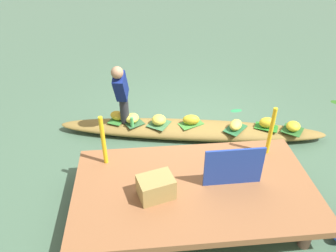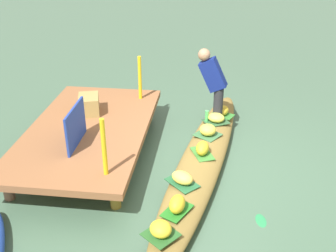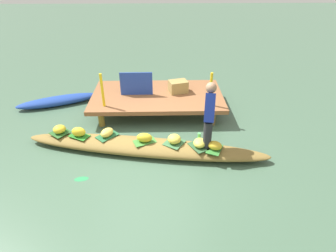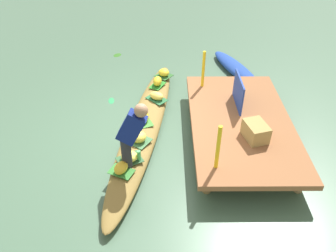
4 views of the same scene
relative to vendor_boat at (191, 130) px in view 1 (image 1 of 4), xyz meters
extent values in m
plane|color=#43624B|center=(0.00, 0.00, -0.12)|extent=(40.00, 40.00, 0.00)
cube|color=brown|center=(0.24, 1.77, 0.27)|extent=(3.20, 1.80, 0.10)
cylinder|color=olive|center=(-1.04, 1.05, 0.05)|extent=(0.14, 0.14, 0.35)
cylinder|color=olive|center=(1.52, 1.05, 0.05)|extent=(0.14, 0.14, 0.35)
cylinder|color=brown|center=(-1.04, 2.49, 0.05)|extent=(0.14, 0.14, 0.35)
ellipsoid|color=olive|center=(0.00, 0.00, 0.00)|extent=(4.92, 1.41, 0.25)
cube|color=#3F8132|center=(0.00, 0.00, 0.13)|extent=(0.49, 0.39, 0.01)
ellipsoid|color=gold|center=(0.00, 0.00, 0.22)|extent=(0.32, 0.22, 0.18)
cube|color=#2F5833|center=(1.06, -0.18, 0.13)|extent=(0.46, 0.49, 0.01)
ellipsoid|color=#E9D74E|center=(1.06, -0.18, 0.20)|extent=(0.30, 0.33, 0.15)
cube|color=#257522|center=(-1.33, 0.23, 0.13)|extent=(0.46, 0.39, 0.01)
ellipsoid|color=yellow|center=(-1.33, 0.23, 0.22)|extent=(0.31, 0.22, 0.19)
cube|color=#31762F|center=(1.33, -0.28, 0.13)|extent=(0.39, 0.45, 0.01)
ellipsoid|color=gold|center=(1.33, -0.28, 0.21)|extent=(0.33, 0.29, 0.17)
cube|color=#285C26|center=(-1.76, 0.37, 0.13)|extent=(0.47, 0.47, 0.01)
ellipsoid|color=yellow|center=(-1.76, 0.37, 0.21)|extent=(0.35, 0.35, 0.16)
cube|color=#3C6E42|center=(0.58, -0.06, 0.13)|extent=(0.48, 0.49, 0.01)
ellipsoid|color=yellow|center=(0.58, -0.06, 0.22)|extent=(0.35, 0.35, 0.18)
cube|color=#256136|center=(-0.77, 0.22, 0.13)|extent=(0.49, 0.49, 0.01)
ellipsoid|color=#F2D051|center=(-0.77, 0.22, 0.21)|extent=(0.34, 0.37, 0.16)
cylinder|color=#28282D|center=(1.19, -0.20, 0.40)|extent=(0.16, 0.16, 0.55)
cube|color=navy|center=(1.21, -0.09, 0.91)|extent=(0.26, 0.50, 0.59)
sphere|color=#9E7556|center=(1.24, 0.07, 1.23)|extent=(0.20, 0.20, 0.20)
cylinder|color=#52BB5F|center=(1.07, -0.02, 0.22)|extent=(0.06, 0.06, 0.19)
cube|color=#203B96|center=(-0.26, 1.77, 0.61)|extent=(0.78, 0.04, 0.57)
cylinder|color=yellow|center=(-0.96, 1.17, 0.71)|extent=(0.06, 0.06, 0.77)
cylinder|color=yellow|center=(1.44, 1.17, 0.71)|extent=(0.06, 0.06, 0.77)
cube|color=#9F8448|center=(0.76, 1.90, 0.47)|extent=(0.51, 0.43, 0.29)
ellipsoid|color=#28864A|center=(-1.09, -0.78, -0.12)|extent=(0.27, 0.16, 0.01)
camera|label=1|loc=(0.89, 4.85, 3.37)|focal=34.51mm
camera|label=2|loc=(-5.14, -0.13, 3.24)|focal=43.76mm
camera|label=3|loc=(0.35, -4.65, 3.30)|focal=30.52mm
camera|label=4|loc=(5.08, 0.43, 3.89)|focal=35.74mm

